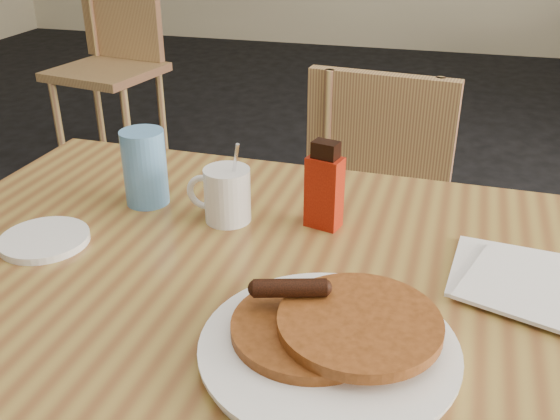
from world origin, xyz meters
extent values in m
cube|color=olive|center=(0.05, -0.06, 0.73)|extent=(1.33, 0.91, 0.04)
cube|color=tan|center=(0.05, -0.06, 0.71)|extent=(1.38, 0.95, 0.02)
cube|color=tan|center=(0.06, 0.59, 0.41)|extent=(0.43, 0.43, 0.04)
cube|color=tan|center=(0.06, 0.76, 0.64)|extent=(0.39, 0.09, 0.42)
cylinder|color=tan|center=(-0.09, 0.43, 0.20)|extent=(0.04, 0.04, 0.39)
cylinder|color=tan|center=(0.22, 0.75, 0.20)|extent=(0.04, 0.04, 0.39)
cube|color=tan|center=(-1.38, 1.88, 0.49)|extent=(0.53, 0.53, 0.04)
cube|color=tan|center=(-1.38, 2.08, 0.76)|extent=(0.45, 0.12, 0.50)
cylinder|color=tan|center=(-1.56, 1.69, 0.23)|extent=(0.04, 0.04, 0.46)
cylinder|color=tan|center=(-1.19, 2.06, 0.23)|extent=(0.04, 0.04, 0.46)
cylinder|color=white|center=(0.12, -0.19, 0.76)|extent=(0.30, 0.30, 0.02)
cylinder|color=white|center=(0.12, -0.19, 0.77)|extent=(0.31, 0.31, 0.01)
cylinder|color=brown|center=(0.09, -0.18, 0.78)|extent=(0.20, 0.20, 0.01)
cylinder|color=brown|center=(0.15, -0.17, 0.79)|extent=(0.20, 0.20, 0.01)
cylinder|color=black|center=(0.06, -0.15, 0.81)|extent=(0.10, 0.05, 0.02)
cylinder|color=white|center=(-0.12, 0.11, 0.80)|extent=(0.08, 0.08, 0.09)
torus|color=white|center=(-0.16, 0.11, 0.80)|extent=(0.06, 0.01, 0.06)
cylinder|color=black|center=(-0.12, 0.11, 0.84)|extent=(0.07, 0.07, 0.01)
cylinder|color=silver|center=(-0.11, 0.11, 0.83)|extent=(0.04, 0.04, 0.14)
cube|color=maroon|center=(0.04, 0.13, 0.81)|extent=(0.06, 0.05, 0.12)
cube|color=black|center=(0.04, 0.13, 0.89)|extent=(0.05, 0.04, 0.03)
cube|color=white|center=(0.35, 0.05, 0.75)|extent=(0.19, 0.19, 0.01)
cube|color=white|center=(0.37, 0.02, 0.76)|extent=(0.22, 0.22, 0.01)
cylinder|color=#5C99D7|center=(-0.28, 0.14, 0.82)|extent=(0.08, 0.08, 0.14)
cylinder|color=white|center=(-0.37, -0.04, 0.76)|extent=(0.16, 0.16, 0.01)
camera|label=1|loc=(0.22, -0.78, 1.25)|focal=40.00mm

